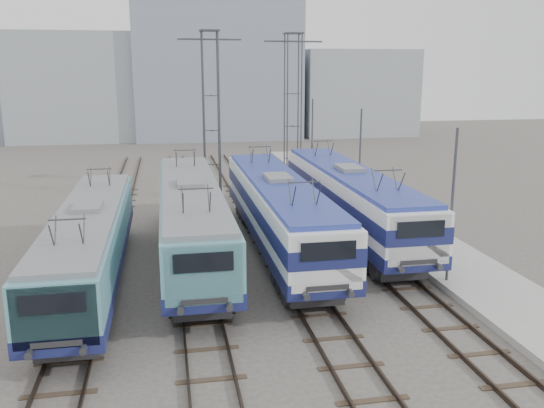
{
  "coord_description": "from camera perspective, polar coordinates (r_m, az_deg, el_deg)",
  "views": [
    {
      "loc": [
        -3.34,
        -20.11,
        9.37
      ],
      "look_at": [
        1.69,
        7.0,
        2.88
      ],
      "focal_mm": 38.0,
      "sensor_mm": 36.0,
      "label": 1
    }
  ],
  "objects": [
    {
      "name": "locomotive_center_right",
      "position": [
        29.63,
        0.65,
        -0.37
      ],
      "size": [
        2.98,
        18.88,
        3.55
      ],
      "color": "navy",
      "rests_on": "ground"
    },
    {
      "name": "platform",
      "position": [
        32.54,
        14.59,
        -3.67
      ],
      "size": [
        4.0,
        70.0,
        0.3
      ],
      "primitive_type": "cube",
      "color": "#9E9E99",
      "rests_on": "ground"
    },
    {
      "name": "ground",
      "position": [
        22.43,
        -1.01,
        -11.45
      ],
      "size": [
        160.0,
        160.0,
        0.0
      ],
      "primitive_type": "plane",
      "color": "#514C47"
    },
    {
      "name": "mast_mid",
      "position": [
        36.61,
        8.68,
        3.86
      ],
      "size": [
        0.12,
        0.12,
        7.0
      ],
      "primitive_type": "cylinder",
      "color": "#3F4247",
      "rests_on": "ground"
    },
    {
      "name": "locomotive_far_right",
      "position": [
        32.72,
        7.69,
        0.82
      ],
      "size": [
        2.99,
        18.89,
        3.55
      ],
      "color": "navy",
      "rests_on": "ground"
    },
    {
      "name": "building_east",
      "position": [
        86.61,
        8.03,
        10.87
      ],
      "size": [
        16.0,
        12.0,
        12.0
      ],
      "primitive_type": "cube",
      "color": "#969FA7",
      "rests_on": "ground"
    },
    {
      "name": "catenary_tower_west",
      "position": [
        42.33,
        -6.06,
        9.46
      ],
      "size": [
        4.5,
        1.2,
        12.0
      ],
      "color": "#3F4247",
      "rests_on": "ground"
    },
    {
      "name": "building_west",
      "position": [
        82.83,
        -18.26,
        10.94
      ],
      "size": [
        18.0,
        12.0,
        14.0
      ],
      "primitive_type": "cube",
      "color": "#969FA7",
      "rests_on": "ground"
    },
    {
      "name": "mast_rear",
      "position": [
        47.99,
        3.99,
        6.17
      ],
      "size": [
        0.12,
        0.12,
        7.0
      ],
      "primitive_type": "cylinder",
      "color": "#3F4247",
      "rests_on": "ground"
    },
    {
      "name": "mast_front",
      "position": [
        25.81,
        17.37,
        -0.53
      ],
      "size": [
        0.12,
        0.12,
        7.0
      ],
      "primitive_type": "cylinder",
      "color": "#3F4247",
      "rests_on": "ground"
    },
    {
      "name": "catenary_tower_east",
      "position": [
        45.28,
        2.08,
        9.77
      ],
      "size": [
        4.5,
        1.2,
        12.0
      ],
      "color": "#3F4247",
      "rests_on": "ground"
    },
    {
      "name": "locomotive_center_left",
      "position": [
        28.65,
        -8.02,
        -1.12
      ],
      "size": [
        2.97,
        18.78,
        3.53
      ],
      "color": "navy",
      "rests_on": "ground"
    },
    {
      "name": "building_center",
      "position": [
        82.44,
        -5.56,
        12.91
      ],
      "size": [
        22.0,
        14.0,
        18.0
      ],
      "primitive_type": "cube",
      "color": "gray",
      "rests_on": "ground"
    },
    {
      "name": "locomotive_far_left",
      "position": [
        26.07,
        -17.63,
        -3.49
      ],
      "size": [
        2.72,
        17.17,
        3.23
      ],
      "color": "navy",
      "rests_on": "ground"
    }
  ]
}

